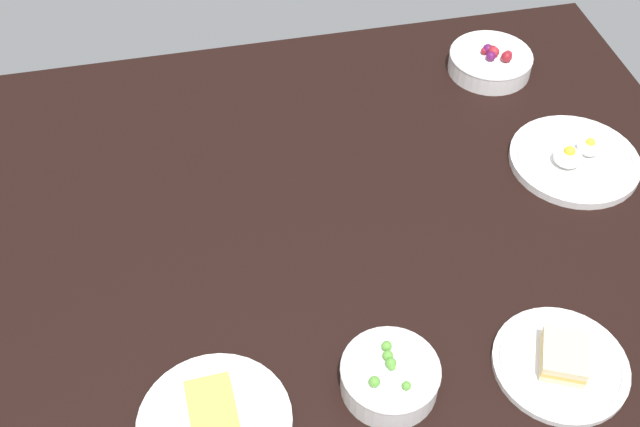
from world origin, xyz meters
TOP-DOWN VIEW (x-y plane):
  - dining_table at (0.00, 0.00)cm, footprint 138.99×104.19cm
  - bowl_peas at (-2.79, 32.11)cm, footprint 13.76×13.76cm
  - plate_eggs at (-46.95, -4.05)cm, footprint 22.79×22.79cm
  - plate_cheese at (21.49, 33.03)cm, footprint 20.74×20.74cm
  - bowl_berries at (-41.85, -32.81)cm, footprint 16.48×16.48cm
  - plate_sandwich at (-27.34, 34.24)cm, footprint 19.19×19.19cm

SIDE VIEW (x-z plane):
  - dining_table at x=0.00cm, z-range 0.00..4.00cm
  - plate_sandwich at x=-27.34cm, z-range 2.97..7.22cm
  - plate_eggs at x=-46.95cm, z-range 2.54..7.76cm
  - plate_cheese at x=21.49cm, z-range 2.69..8.27cm
  - bowl_berries at x=-41.85cm, z-range 3.37..9.27cm
  - bowl_peas at x=-2.79cm, z-range 3.61..9.64cm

